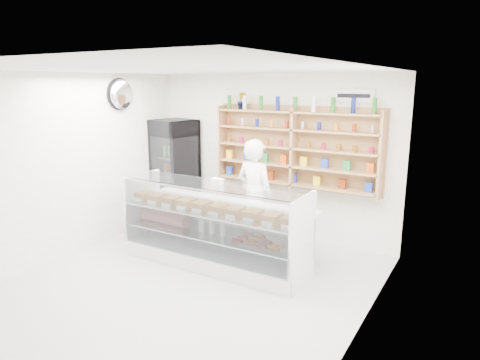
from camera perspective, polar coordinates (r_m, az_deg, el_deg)
The scene contains 8 objects.
room at distance 5.38m, azimuth -7.86°, elevation -0.62°, with size 5.00×5.00×5.00m.
display_counter at distance 6.41m, azimuth -3.39°, elevation -8.20°, with size 2.84×0.85×1.23m.
shop_worker at distance 6.69m, azimuth 2.00°, elevation -2.19°, with size 0.66×0.43×1.81m, color white.
drinks_cooler at distance 8.23m, azimuth -8.65°, elevation 1.11°, with size 0.82×0.80×1.97m.
wall_shelving at distance 7.08m, azimuth 7.22°, elevation 4.23°, with size 2.84×0.28×1.33m.
potted_plant at distance 7.46m, azimuth 0.23°, elevation 10.53°, with size 0.16×0.13×0.29m, color #1E6626.
security_mirror at distance 7.59m, azimuth -15.49°, elevation 10.94°, with size 0.15×0.50×0.50m, color silver.
wall_sign at distance 6.82m, azimuth 14.94°, elevation 10.81°, with size 0.62×0.03×0.20m, color white.
Camera 1 is at (3.28, -4.08, 2.64)m, focal length 32.00 mm.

